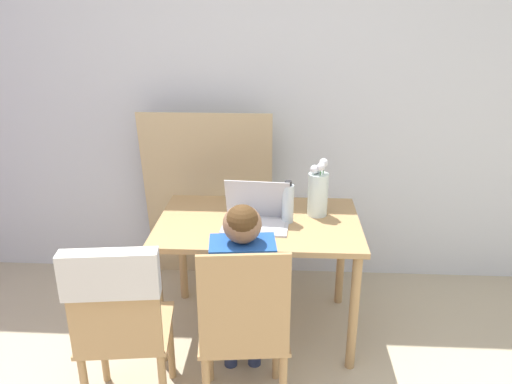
% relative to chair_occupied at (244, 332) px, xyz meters
% --- Properties ---
extents(wall_back, '(6.40, 0.05, 2.50)m').
position_rel_chair_occupied_xyz_m(wall_back, '(-0.09, 1.41, 0.78)').
color(wall_back, silver).
rests_on(wall_back, ground_plane).
extents(dining_table, '(1.12, 0.73, 0.71)m').
position_rel_chair_occupied_xyz_m(dining_table, '(0.03, 0.68, 0.15)').
color(dining_table, tan).
rests_on(dining_table, ground_plane).
extents(chair_occupied, '(0.44, 0.44, 0.92)m').
position_rel_chair_occupied_xyz_m(chair_occupied, '(0.00, 0.00, 0.00)').
color(chair_occupied, tan).
rests_on(chair_occupied, ground_plane).
extents(chair_spare, '(0.45, 0.48, 0.93)m').
position_rel_chair_occupied_xyz_m(chair_spare, '(-0.53, -0.08, 0.15)').
color(chair_spare, tan).
rests_on(chair_spare, ground_plane).
extents(person_seated, '(0.34, 0.45, 1.06)m').
position_rel_chair_occupied_xyz_m(person_seated, '(-0.01, 0.12, 0.18)').
color(person_seated, '#1E4C9E').
rests_on(person_seated, ground_plane).
extents(laptop, '(0.37, 0.27, 0.24)m').
position_rel_chair_occupied_xyz_m(laptop, '(0.02, 0.64, 0.30)').
color(laptop, '#B2B2B7').
rests_on(laptop, dining_table).
extents(flower_vase, '(0.11, 0.11, 0.33)m').
position_rel_chair_occupied_xyz_m(flower_vase, '(0.36, 0.78, 0.38)').
color(flower_vase, silver).
rests_on(flower_vase, dining_table).
extents(water_bottle, '(0.06, 0.06, 0.24)m').
position_rel_chair_occupied_xyz_m(water_bottle, '(0.19, 0.67, 0.35)').
color(water_bottle, silver).
rests_on(water_bottle, dining_table).
extents(cardboard_panel, '(0.86, 0.18, 1.21)m').
position_rel_chair_occupied_xyz_m(cardboard_panel, '(-0.34, 1.26, 0.13)').
color(cardboard_panel, tan).
rests_on(cardboard_panel, ground_plane).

